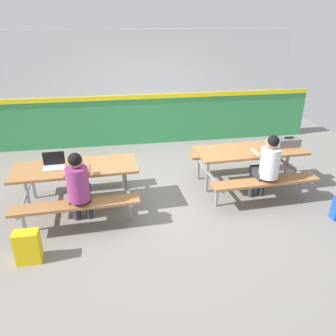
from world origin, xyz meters
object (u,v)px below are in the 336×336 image
(toolbox_grey, at_px, (288,143))
(picnic_table_left, at_px, (76,176))
(picnic_table_right, at_px, (249,158))
(student_further, at_px, (267,164))
(laptop_silver, at_px, (54,164))
(student_nearer, at_px, (78,184))
(backpack_dark, at_px, (28,247))

(toolbox_grey, bearing_deg, picnic_table_left, -176.02)
(picnic_table_left, relative_size, toolbox_grey, 4.75)
(picnic_table_right, bearing_deg, student_further, -84.37)
(picnic_table_left, xyz_separation_m, laptop_silver, (-0.31, 0.02, 0.21))
(student_nearer, bearing_deg, student_further, 4.36)
(picnic_table_left, relative_size, picnic_table_right, 1.00)
(picnic_table_left, distance_m, student_further, 3.00)
(toolbox_grey, relative_size, backpack_dark, 0.91)
(laptop_silver, xyz_separation_m, backpack_dark, (-0.22, -1.23, -0.57))
(student_nearer, distance_m, student_further, 2.90)
(picnic_table_right, relative_size, toolbox_grey, 4.75)
(student_nearer, xyz_separation_m, laptop_silver, (-0.39, 0.58, 0.08))
(student_further, xyz_separation_m, toolbox_grey, (0.66, 0.59, 0.10))
(laptop_silver, bearing_deg, toolbox_grey, 3.32)
(picnic_table_left, height_order, toolbox_grey, toolbox_grey)
(picnic_table_right, distance_m, toolbox_grey, 0.75)
(picnic_table_left, xyz_separation_m, backpack_dark, (-0.53, -1.20, -0.36))
(picnic_table_left, relative_size, student_nearer, 1.57)
(picnic_table_left, bearing_deg, laptop_silver, 175.50)
(student_further, bearing_deg, laptop_silver, 173.80)
(student_further, xyz_separation_m, backpack_dark, (-3.51, -0.87, -0.49))
(student_nearer, distance_m, laptop_silver, 0.70)
(student_nearer, height_order, laptop_silver, student_nearer)
(toolbox_grey, bearing_deg, laptop_silver, -176.68)
(picnic_table_right, xyz_separation_m, student_further, (0.05, -0.55, 0.13))
(backpack_dark, bearing_deg, toolbox_grey, 19.27)
(student_further, bearing_deg, toolbox_grey, 41.74)
(picnic_table_left, xyz_separation_m, toolbox_grey, (3.63, 0.25, 0.24))
(picnic_table_left, distance_m, picnic_table_right, 2.93)
(laptop_silver, height_order, backpack_dark, laptop_silver)
(picnic_table_right, height_order, laptop_silver, laptop_silver)
(backpack_dark, bearing_deg, student_further, 13.94)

